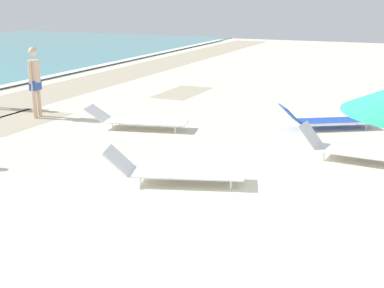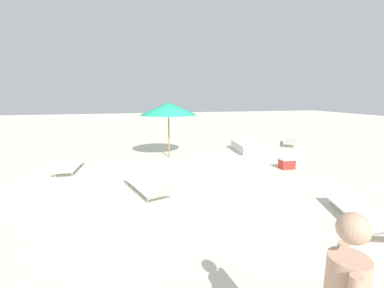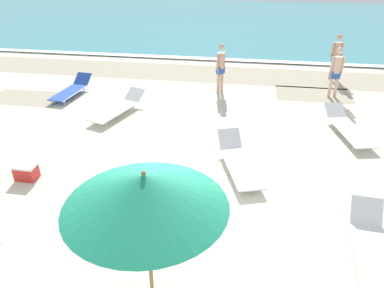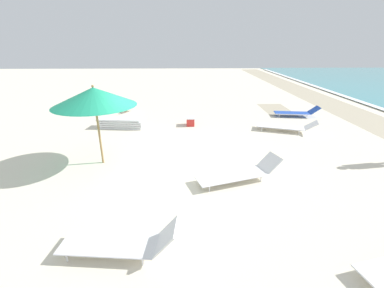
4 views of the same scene
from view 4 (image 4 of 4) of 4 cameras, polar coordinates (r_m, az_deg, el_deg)
The scene contains 9 objects.
ground_plane at distance 7.90m, azimuth -6.59°, elevation -4.56°, with size 60.00×60.00×0.16m.
beach_umbrella at distance 7.65m, azimuth -20.93°, elevation 9.76°, with size 2.29×2.29×2.32m.
lounger_stack at distance 11.34m, azimuth -15.42°, elevation 4.55°, with size 0.81×1.98×0.41m.
sun_lounger_beside_umbrella at distance 11.16m, azimuth 20.24°, elevation 3.71°, with size 1.31×2.37×0.50m.
sun_lounger_near_water_left at distance 14.28m, azimuth -15.72°, elevation 8.00°, with size 1.74×2.23×0.58m.
sun_lounger_near_water_right at distance 13.60m, azimuth 22.21°, elevation 6.53°, with size 0.85×2.12×0.52m.
sun_lounger_mid_beach_solo at distance 6.86m, azimuth 10.51°, elevation -6.34°, with size 1.28×2.36×0.56m.
sun_lounger_mid_beach_pair_b at distance 4.84m, azimuth -15.37°, elevation -20.24°, with size 0.78×2.04×0.61m.
cooler_box at distance 11.26m, azimuth -0.34°, elevation 5.13°, with size 0.51×0.36×0.37m.
Camera 4 is at (7.06, 0.73, 3.39)m, focal length 24.00 mm.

